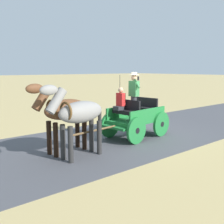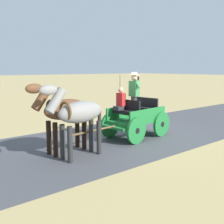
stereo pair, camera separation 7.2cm
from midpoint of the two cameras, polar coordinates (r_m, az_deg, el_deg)
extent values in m
plane|color=tan|center=(10.94, 5.63, -4.67)|extent=(200.00, 200.00, 0.00)
cube|color=#4C4C51|center=(10.94, 5.63, -4.65)|extent=(5.30, 160.00, 0.01)
cube|color=#1E7233|center=(10.35, 5.37, -1.73)|extent=(1.44, 2.32, 0.12)
cube|color=#1E7233|center=(9.96, 7.93, -0.58)|extent=(0.29, 2.08, 0.44)
cube|color=#1E7233|center=(10.67, 3.02, 0.15)|extent=(0.29, 2.08, 0.44)
cube|color=#1E7233|center=(9.48, 0.68, -3.34)|extent=(1.10, 0.36, 0.08)
cube|color=#1E7233|center=(11.33, 9.20, -1.78)|extent=(0.74, 0.28, 0.06)
cube|color=black|center=(9.83, 3.17, -0.04)|extent=(1.05, 0.47, 0.14)
cube|color=black|center=(9.93, 3.87, 1.33)|extent=(1.02, 0.19, 0.44)
cube|color=black|center=(10.67, 7.08, 0.64)|extent=(1.05, 0.47, 0.14)
cube|color=black|center=(10.78, 7.68, 1.90)|extent=(1.02, 0.19, 0.44)
cylinder|color=#1E7233|center=(9.40, 5.45, -3.98)|extent=(0.21, 0.97, 0.96)
cylinder|color=black|center=(9.40, 5.45, -3.98)|extent=(0.14, 0.22, 0.21)
cylinder|color=#1E7233|center=(10.25, -0.20, -2.82)|extent=(0.21, 0.97, 0.96)
cylinder|color=black|center=(10.25, -0.20, -2.82)|extent=(0.14, 0.22, 0.21)
cylinder|color=#1E7233|center=(10.62, 10.71, -2.56)|extent=(0.21, 0.97, 0.96)
cylinder|color=black|center=(10.62, 10.71, -2.56)|extent=(0.14, 0.22, 0.21)
cylinder|color=#1E7233|center=(11.37, 5.27, -1.65)|extent=(0.21, 0.97, 0.96)
cylinder|color=black|center=(11.37, 5.27, -1.65)|extent=(0.14, 0.22, 0.21)
cylinder|color=brown|center=(8.80, -3.75, -4.00)|extent=(0.29, 2.00, 0.07)
cylinder|color=black|center=(9.94, 1.91, 4.14)|extent=(0.02, 0.02, 1.30)
cylinder|color=#2D2D33|center=(9.92, 4.88, 0.79)|extent=(0.22, 0.22, 0.90)
cube|color=#387F47|center=(9.84, 4.94, 4.99)|extent=(0.36, 0.26, 0.56)
sphere|color=tan|center=(9.82, 4.97, 7.32)|extent=(0.22, 0.22, 0.22)
cylinder|color=beige|center=(9.81, 4.98, 7.91)|extent=(0.36, 0.36, 0.01)
cylinder|color=beige|center=(9.81, 4.98, 8.20)|extent=(0.20, 0.20, 0.10)
cylinder|color=#387F47|center=(9.68, 5.62, 5.98)|extent=(0.27, 0.11, 0.32)
cube|color=black|center=(9.62, 5.85, 7.15)|extent=(0.03, 0.07, 0.14)
cube|color=#2D2D33|center=(9.89, 1.63, 0.84)|extent=(0.31, 0.35, 0.14)
cube|color=red|center=(9.93, 2.11, 2.69)|extent=(0.32, 0.23, 0.48)
sphere|color=tan|center=(9.90, 2.12, 4.70)|extent=(0.20, 0.20, 0.20)
ellipsoid|color=gray|center=(7.88, -6.42, 0.02)|extent=(0.72, 1.61, 0.64)
cylinder|color=#272726|center=(7.60, -8.68, -6.91)|extent=(0.15, 0.15, 1.05)
cylinder|color=#272726|center=(7.88, -10.26, -6.35)|extent=(0.15, 0.15, 1.05)
cylinder|color=#272726|center=(8.27, -2.56, -5.48)|extent=(0.15, 0.15, 1.05)
cylinder|color=#272726|center=(8.53, -4.22, -5.03)|extent=(0.15, 0.15, 1.05)
cylinder|color=gray|center=(7.33, -11.63, 2.36)|extent=(0.33, 0.67, 0.73)
ellipsoid|color=gray|center=(7.18, -13.17, 4.59)|extent=(0.28, 0.56, 0.28)
cube|color=#272726|center=(7.34, -11.51, 2.65)|extent=(0.11, 0.51, 0.56)
cylinder|color=#272726|center=(8.41, -2.44, -1.43)|extent=(0.11, 0.11, 0.70)
torus|color=brown|center=(7.54, -9.67, 0.15)|extent=(0.55, 0.13, 0.55)
ellipsoid|color=brown|center=(8.44, -9.48, 0.57)|extent=(0.71, 1.61, 0.64)
cylinder|color=black|center=(8.16, -11.72, -5.85)|extent=(0.15, 0.15, 1.05)
cylinder|color=black|center=(8.46, -13.07, -5.36)|extent=(0.15, 0.15, 1.05)
cylinder|color=black|center=(8.78, -5.73, -4.63)|extent=(0.15, 0.15, 1.05)
cylinder|color=black|center=(9.06, -7.18, -4.22)|extent=(0.15, 0.15, 1.05)
cylinder|color=brown|center=(7.94, -14.53, 2.77)|extent=(0.32, 0.67, 0.73)
ellipsoid|color=brown|center=(7.80, -16.02, 4.83)|extent=(0.27, 0.56, 0.28)
cube|color=black|center=(7.94, -14.42, 3.04)|extent=(0.11, 0.51, 0.56)
cylinder|color=black|center=(8.93, -5.55, -0.83)|extent=(0.11, 0.11, 0.70)
torus|color=brown|center=(8.13, -12.64, 0.71)|extent=(0.55, 0.12, 0.55)
camera|label=1|loc=(0.04, -89.78, 0.04)|focal=42.85mm
camera|label=2|loc=(0.04, 90.22, -0.04)|focal=42.85mm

